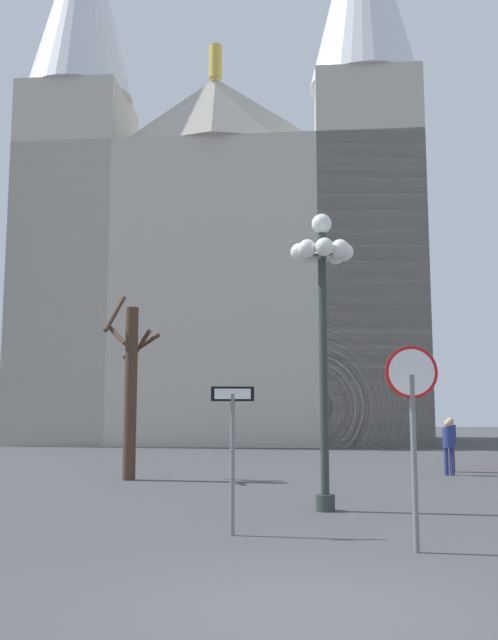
# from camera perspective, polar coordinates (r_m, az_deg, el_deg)

# --- Properties ---
(ground_plane) EXTENTS (120.00, 120.00, 0.00)m
(ground_plane) POSITION_cam_1_polar(r_m,az_deg,el_deg) (7.15, 5.10, -22.88)
(ground_plane) COLOR #424244
(cathedral) EXTENTS (22.27, 14.80, 32.02)m
(cathedral) POSITION_cam_1_polar(r_m,az_deg,el_deg) (39.30, -2.11, 5.38)
(cathedral) COLOR #BCB5A5
(cathedral) RESTS_ON ground
(stop_sign) EXTENTS (0.72, 0.08, 2.76)m
(stop_sign) POSITION_cam_1_polar(r_m,az_deg,el_deg) (9.67, 13.41, -7.13)
(stop_sign) COLOR slate
(stop_sign) RESTS_ON ground
(one_way_arrow_sign) EXTENTS (0.67, 0.07, 2.24)m
(one_way_arrow_sign) POSITION_cam_1_polar(r_m,az_deg,el_deg) (10.64, -1.46, -9.99)
(one_way_arrow_sign) COLOR slate
(one_way_arrow_sign) RESTS_ON ground
(street_lamp) EXTENTS (1.23, 1.23, 5.70)m
(street_lamp) POSITION_cam_1_polar(r_m,az_deg,el_deg) (13.33, 6.08, 2.41)
(street_lamp) COLOR #2D3833
(street_lamp) RESTS_ON ground
(bare_tree) EXTENTS (1.50, 1.52, 5.05)m
(bare_tree) POSITION_cam_1_polar(r_m,az_deg,el_deg) (18.81, -9.96, -5.41)
(bare_tree) COLOR #473323
(bare_tree) RESTS_ON ground
(pedestrian_walking) EXTENTS (0.32, 0.32, 1.61)m
(pedestrian_walking) POSITION_cam_1_polar(r_m,az_deg,el_deg) (21.68, 16.41, -9.51)
(pedestrian_walking) COLOR #594C47
(pedestrian_walking) RESTS_ON ground
(pedestrian_standing) EXTENTS (0.32, 0.32, 1.56)m
(pedestrian_standing) POSITION_cam_1_polar(r_m,az_deg,el_deg) (20.59, 16.23, -9.75)
(pedestrian_standing) COLOR navy
(pedestrian_standing) RESTS_ON ground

